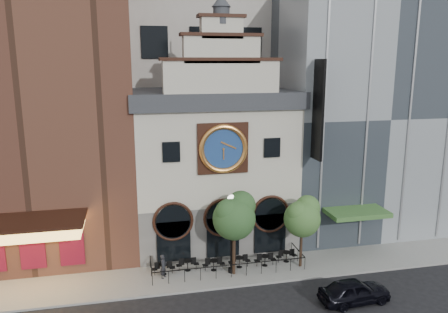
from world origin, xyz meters
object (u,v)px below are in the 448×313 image
bistro_2 (214,264)px  car_right (354,291)px  bistro_4 (265,260)px  tree_right (303,216)px  bistro_3 (239,261)px  lamppost (232,225)px  bistro_0 (163,268)px  pedestrian (163,266)px  bistro_1 (188,264)px  bistro_5 (286,256)px  tree_left (235,215)px

bistro_2 → car_right: size_ratio=0.36×
bistro_4 → tree_right: (2.51, -0.54, 3.30)m
bistro_3 → lamppost: (-0.72, -0.61, 3.01)m
bistro_0 → pedestrian: size_ratio=0.95×
bistro_1 → lamppost: size_ratio=0.28×
bistro_0 → bistro_4: size_ratio=1.00×
bistro_1 → bistro_5: bearing=-1.3°
bistro_4 → bistro_5: bearing=9.1°
bistro_0 → car_right: (11.16, -5.80, 0.14)m
bistro_5 → car_right: bearing=-69.1°
lamppost → tree_right: lamppost is taller
bistro_0 → car_right: car_right is taller
bistro_5 → lamppost: (-4.30, -0.75, 3.01)m
bistro_2 → car_right: (7.68, -5.66, 0.14)m
tree_left → tree_right: tree_left is taller
lamppost → pedestrian: bearing=-177.0°
bistro_1 → tree_left: size_ratio=0.27×
bistro_1 → pedestrian: 1.88m
bistro_5 → bistro_3: bearing=-177.9°
bistro_1 → car_right: 11.22m
bistro_0 → pedestrian: 0.58m
bistro_0 → bistro_2: bearing=-2.4°
bistro_0 → bistro_2: size_ratio=1.00×
pedestrian → lamppost: size_ratio=0.29×
bistro_3 → tree_left: (-0.56, -0.80, 3.79)m
bistro_0 → bistro_1: bearing=7.2°
bistro_4 → lamppost: lamppost is taller
bistro_3 → pedestrian: bearing=-176.1°
bistro_2 → bistro_3: 1.87m
bistro_4 → pedestrian: bearing=-178.2°
bistro_3 → bistro_0: bearing=179.1°
bistro_2 → car_right: 9.54m
bistro_3 → car_right: size_ratio=0.36×
lamppost → car_right: bearing=-32.0°
bistro_1 → lamppost: (2.94, -0.91, 3.01)m
bistro_5 → lamppost: bearing=-170.2°
bistro_5 → tree_right: size_ratio=0.31×
bistro_4 → car_right: car_right is taller
bistro_0 → bistro_5: same height
bistro_4 → lamppost: size_ratio=0.28×
bistro_0 → bistro_3: bearing=-0.9°
pedestrian → tree_left: bearing=-66.5°
pedestrian → bistro_3: bearing=-57.5°
bistro_5 → bistro_0: bearing=-179.7°
bistro_4 → pedestrian: size_ratio=0.95×
bistro_5 → car_right: 6.27m
bistro_1 → bistro_5: 7.24m
bistro_0 → tree_right: bearing=-4.5°
bistro_3 → bistro_1: bearing=175.4°
bistro_1 → bistro_2: 1.83m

